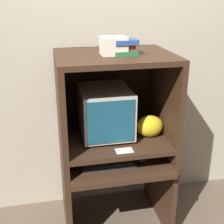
{
  "coord_description": "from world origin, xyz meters",
  "views": [
    {
      "loc": [
        -0.46,
        -1.76,
        1.8
      ],
      "look_at": [
        -0.02,
        0.32,
        0.97
      ],
      "focal_mm": 50.0,
      "sensor_mm": 36.0,
      "label": 1
    }
  ],
  "objects_px": {
    "crt_monitor": "(105,111)",
    "storage_box": "(114,46)",
    "keyboard": "(108,163)",
    "book_stack": "(125,47)",
    "mouse": "(142,160)",
    "snack_bag": "(150,126)"
  },
  "relations": [
    {
      "from": "snack_bag",
      "to": "storage_box",
      "type": "xyz_separation_m",
      "value": [
        -0.27,
        0.03,
        0.6
      ]
    },
    {
      "from": "book_stack",
      "to": "snack_bag",
      "type": "bearing_deg",
      "value": -2.61
    },
    {
      "from": "crt_monitor",
      "to": "keyboard",
      "type": "height_order",
      "value": "crt_monitor"
    },
    {
      "from": "snack_bag",
      "to": "storage_box",
      "type": "bearing_deg",
      "value": 174.45
    },
    {
      "from": "snack_bag",
      "to": "storage_box",
      "type": "relative_size",
      "value": 1.17
    },
    {
      "from": "snack_bag",
      "to": "storage_box",
      "type": "height_order",
      "value": "storage_box"
    },
    {
      "from": "crt_monitor",
      "to": "storage_box",
      "type": "distance_m",
      "value": 0.5
    },
    {
      "from": "mouse",
      "to": "storage_box",
      "type": "height_order",
      "value": "storage_box"
    },
    {
      "from": "keyboard",
      "to": "book_stack",
      "type": "bearing_deg",
      "value": 38.64
    },
    {
      "from": "snack_bag",
      "to": "book_stack",
      "type": "distance_m",
      "value": 0.63
    },
    {
      "from": "crt_monitor",
      "to": "keyboard",
      "type": "distance_m",
      "value": 0.39
    },
    {
      "from": "book_stack",
      "to": "keyboard",
      "type": "bearing_deg",
      "value": -141.36
    },
    {
      "from": "mouse",
      "to": "storage_box",
      "type": "relative_size",
      "value": 0.36
    },
    {
      "from": "keyboard",
      "to": "crt_monitor",
      "type": "bearing_deg",
      "value": 83.91
    },
    {
      "from": "mouse",
      "to": "snack_bag",
      "type": "relative_size",
      "value": 0.31
    },
    {
      "from": "crt_monitor",
      "to": "mouse",
      "type": "xyz_separation_m",
      "value": [
        0.23,
        -0.23,
        -0.32
      ]
    },
    {
      "from": "crt_monitor",
      "to": "mouse",
      "type": "distance_m",
      "value": 0.46
    },
    {
      "from": "keyboard",
      "to": "snack_bag",
      "type": "relative_size",
      "value": 1.93
    },
    {
      "from": "crt_monitor",
      "to": "storage_box",
      "type": "height_order",
      "value": "storage_box"
    },
    {
      "from": "book_stack",
      "to": "storage_box",
      "type": "xyz_separation_m",
      "value": [
        -0.07,
        0.02,
        0.01
      ]
    },
    {
      "from": "keyboard",
      "to": "book_stack",
      "type": "height_order",
      "value": "book_stack"
    },
    {
      "from": "keyboard",
      "to": "storage_box",
      "type": "height_order",
      "value": "storage_box"
    }
  ]
}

